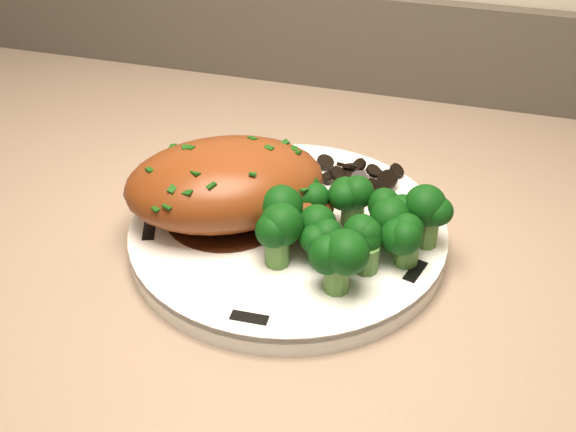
# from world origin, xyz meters

# --- Properties ---
(plate) EXTENTS (0.33, 0.33, 0.02)m
(plate) POSITION_xyz_m (-0.01, 1.66, 0.83)
(plate) COLOR white
(plate) RESTS_ON counter
(rim_accent_0) EXTENTS (0.03, 0.03, 0.00)m
(rim_accent_0) POSITION_xyz_m (0.05, 1.76, 0.84)
(rim_accent_0) COLOR black
(rim_accent_0) RESTS_ON plate
(rim_accent_1) EXTENTS (0.03, 0.03, 0.00)m
(rim_accent_1) POSITION_xyz_m (-0.09, 1.76, 0.84)
(rim_accent_1) COLOR black
(rim_accent_1) RESTS_ON plate
(rim_accent_2) EXTENTS (0.02, 0.03, 0.00)m
(rim_accent_2) POSITION_xyz_m (-0.13, 1.62, 0.84)
(rim_accent_2) COLOR black
(rim_accent_2) RESTS_ON plate
(rim_accent_3) EXTENTS (0.03, 0.01, 0.00)m
(rim_accent_3) POSITION_xyz_m (-0.01, 1.54, 0.84)
(rim_accent_3) COLOR black
(rim_accent_3) RESTS_ON plate
(rim_accent_4) EXTENTS (0.02, 0.03, 0.00)m
(rim_accent_4) POSITION_xyz_m (0.10, 1.63, 0.84)
(rim_accent_4) COLOR black
(rim_accent_4) RESTS_ON plate
(gravy_pool) EXTENTS (0.11, 0.11, 0.00)m
(gravy_pool) POSITION_xyz_m (-0.07, 1.66, 0.84)
(gravy_pool) COLOR black
(gravy_pool) RESTS_ON plate
(chicken_breast) EXTENTS (0.22, 0.19, 0.07)m
(chicken_breast) POSITION_xyz_m (-0.06, 1.66, 0.87)
(chicken_breast) COLOR brown
(chicken_breast) RESTS_ON plate
(mushroom_pile) EXTENTS (0.09, 0.07, 0.03)m
(mushroom_pile) POSITION_xyz_m (0.03, 1.74, 0.84)
(mushroom_pile) COLOR black
(mushroom_pile) RESTS_ON plate
(broccoli_florets) EXTENTS (0.16, 0.12, 0.05)m
(broccoli_florets) POSITION_xyz_m (0.04, 1.64, 0.86)
(broccoli_florets) COLOR #4F7F35
(broccoli_florets) RESTS_ON plate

